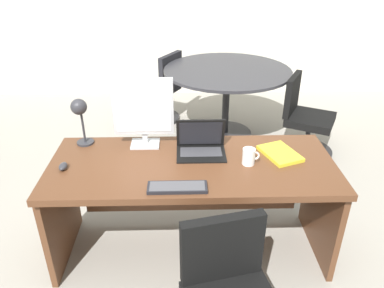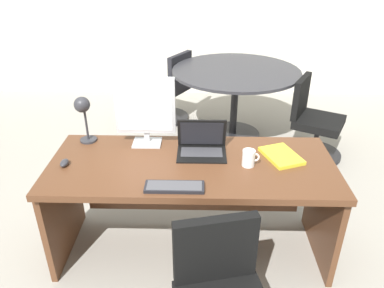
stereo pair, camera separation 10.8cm
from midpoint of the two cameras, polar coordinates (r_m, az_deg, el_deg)
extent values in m
plane|color=gray|center=(4.10, -1.31, -0.99)|extent=(12.00, 12.00, 0.00)
cube|color=#56331E|center=(2.44, -1.25, -3.38)|extent=(1.87, 0.77, 0.04)
cube|color=#56331E|center=(2.81, -20.49, -9.93)|extent=(0.04, 0.68, 0.70)
cube|color=#56331E|center=(2.81, 18.12, -9.44)|extent=(0.04, 0.68, 0.70)
cube|color=#56331E|center=(2.87, -1.23, -6.11)|extent=(1.65, 0.02, 0.49)
cube|color=#B7BABF|center=(2.68, -8.32, 0.04)|extent=(0.20, 0.16, 0.01)
cube|color=#B7BABF|center=(2.66, -8.36, 1.00)|extent=(0.04, 0.02, 0.08)
cube|color=#B7BABF|center=(2.55, -8.76, 5.66)|extent=(0.42, 0.04, 0.40)
cube|color=white|center=(2.54, -8.81, 5.49)|extent=(0.37, 0.00, 0.35)
cube|color=black|center=(2.52, 0.17, -1.54)|extent=(0.33, 0.24, 0.01)
cube|color=#38383D|center=(2.53, 0.15, -1.22)|extent=(0.28, 0.13, 0.00)
cube|color=black|center=(2.55, 0.11, 1.71)|extent=(0.33, 0.06, 0.22)
cube|color=black|center=(2.54, 0.11, 1.60)|extent=(0.29, 0.05, 0.18)
cube|color=black|center=(2.18, -3.70, -6.68)|extent=(0.35, 0.12, 0.02)
cube|color=#47474C|center=(2.18, -3.71, -6.44)|extent=(0.32, 0.10, 0.00)
ellipsoid|color=#2D2D33|center=(2.51, -20.35, -3.25)|extent=(0.05, 0.09, 0.04)
cylinder|color=#2D2D33|center=(2.79, -17.10, 0.24)|extent=(0.12, 0.12, 0.01)
cylinder|color=#2D2D33|center=(2.73, -17.47, 2.60)|extent=(0.02, 0.02, 0.24)
sphere|color=#2D2D33|center=(2.64, -18.12, 5.44)|extent=(0.11, 0.11, 0.11)
cube|color=yellow|center=(2.57, 12.17, -1.45)|extent=(0.29, 0.34, 0.02)
cylinder|color=white|center=(2.41, 7.41, -1.93)|extent=(0.08, 0.08, 0.11)
torus|color=white|center=(2.42, 8.38, -1.80)|extent=(0.06, 0.01, 0.06)
cube|color=black|center=(1.98, 3.05, -15.66)|extent=(0.44, 0.15, 0.39)
cylinder|color=black|center=(4.44, 4.31, 1.66)|extent=(0.63, 0.63, 0.04)
cylinder|color=black|center=(4.28, 4.49, 6.29)|extent=(0.08, 0.08, 0.73)
cylinder|color=#2D2D33|center=(4.16, 4.69, 11.18)|extent=(1.40, 1.40, 0.03)
cylinder|color=black|center=(4.22, 16.27, -0.98)|extent=(0.56, 0.56, 0.04)
cylinder|color=black|center=(4.14, 16.60, 1.15)|extent=(0.05, 0.05, 0.31)
cube|color=black|center=(4.06, 16.97, 3.62)|extent=(0.62, 0.62, 0.08)
cube|color=black|center=(4.01, 14.40, 7.38)|extent=(0.26, 0.41, 0.40)
cylinder|color=black|center=(4.87, -5.93, 4.05)|extent=(0.56, 0.56, 0.04)
cylinder|color=black|center=(4.79, -6.04, 6.15)|extent=(0.05, 0.05, 0.34)
cube|color=black|center=(4.71, -6.17, 8.54)|extent=(0.63, 0.63, 0.08)
cube|color=black|center=(4.52, -4.00, 11.05)|extent=(0.27, 0.41, 0.41)
camera|label=1|loc=(0.05, -91.29, -0.70)|focal=34.77mm
camera|label=2|loc=(0.05, 88.71, 0.70)|focal=34.77mm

